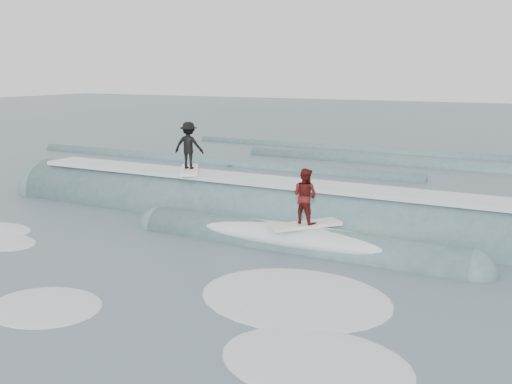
% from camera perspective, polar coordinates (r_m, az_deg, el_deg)
% --- Properties ---
extents(ground, '(160.00, 160.00, 0.00)m').
position_cam_1_polar(ground, '(13.69, -8.52, -7.88)').
color(ground, '#3F515D').
rests_on(ground, ground).
extents(breaking_wave, '(21.73, 4.03, 2.50)m').
position_cam_1_polar(breaking_wave, '(17.67, 1.76, -3.03)').
color(breaking_wave, '#3C5E64').
rests_on(breaking_wave, ground).
extents(surfer_black, '(1.55, 1.98, 1.66)m').
position_cam_1_polar(surfer_black, '(19.16, -6.73, 4.39)').
color(surfer_black, white).
rests_on(surfer_black, ground).
extents(surfer_red, '(1.71, 1.88, 1.57)m').
position_cam_1_polar(surfer_red, '(14.96, 4.91, -0.86)').
color(surfer_red, silver).
rests_on(surfer_red, ground).
extents(whitewater, '(14.26, 5.00, 0.10)m').
position_cam_1_polar(whitewater, '(12.69, -9.33, -9.54)').
color(whitewater, white).
rests_on(whitewater, ground).
extents(far_swells, '(33.62, 8.65, 0.80)m').
position_cam_1_polar(far_swells, '(29.84, 9.26, 2.95)').
color(far_swells, '#3C5E64').
rests_on(far_swells, ground).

